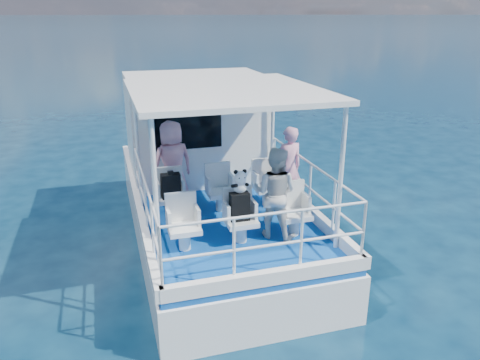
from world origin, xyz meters
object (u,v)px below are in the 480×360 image
passenger_stbd_aft (275,193)px  panda (240,181)px  passenger_port_fwd (172,163)px  backpack_center (239,207)px

passenger_stbd_aft → panda: (-0.58, -0.03, 0.26)m
passenger_stbd_aft → panda: size_ratio=4.08×
passenger_port_fwd → passenger_stbd_aft: (1.34, -1.81, -0.05)m
backpack_center → panda: (0.02, 0.03, 0.40)m
passenger_stbd_aft → panda: 0.64m
passenger_stbd_aft → backpack_center: 0.62m
passenger_port_fwd → passenger_stbd_aft: size_ratio=1.07×
passenger_port_fwd → panda: size_ratio=4.38×
panda → passenger_stbd_aft: bearing=3.0°
passenger_port_fwd → panda: bearing=97.3°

